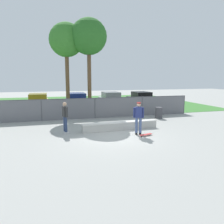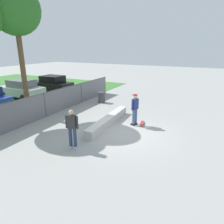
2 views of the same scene
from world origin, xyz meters
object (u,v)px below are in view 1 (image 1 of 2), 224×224
at_px(car_yellow, 38,102).
at_px(bystander, 65,116).
at_px(skateboarder, 139,117).
at_px(car_silver, 111,100).
at_px(car_black, 141,99).
at_px(trash_bin, 159,113).
at_px(car_blue, 77,101).
at_px(tree_near_left, 66,41).
at_px(concrete_ledge, 120,126).
at_px(tree_near_right, 89,37).
at_px(skateboard, 146,135).

relative_size(car_yellow, bystander, 2.32).
distance_m(skateboarder, car_silver, 11.37).
relative_size(car_black, trash_bin, 4.84).
distance_m(car_blue, car_silver, 3.68).
bearing_deg(car_blue, bystander, -101.32).
relative_size(tree_near_left, car_blue, 1.81).
bearing_deg(concrete_ledge, tree_near_right, 98.41).
distance_m(tree_near_right, car_silver, 7.57).
xyz_separation_m(concrete_ledge, skateboarder, (0.60, -1.40, 0.78)).
relative_size(tree_near_right, car_blue, 1.88).
distance_m(skateboard, bystander, 4.70).
xyz_separation_m(concrete_ledge, tree_near_right, (-0.84, 5.68, 6.12)).
relative_size(concrete_ledge, bystander, 2.66).
bearing_deg(bystander, tree_near_left, 83.12).
xyz_separation_m(tree_near_right, car_silver, (3.03, 4.18, -5.53)).
height_order(car_yellow, car_silver, same).
relative_size(tree_near_right, car_black, 1.88).
height_order(tree_near_left, car_silver, tree_near_left).
bearing_deg(car_black, tree_near_left, -160.92).
height_order(concrete_ledge, skateboarder, skateboarder).
bearing_deg(trash_bin, concrete_ledge, -145.54).
relative_size(skateboarder, skateboard, 2.23).
distance_m(skateboarder, tree_near_left, 9.94).
relative_size(car_yellow, car_blue, 1.00).
relative_size(skateboarder, bystander, 1.01).
height_order(tree_near_left, bystander, tree_near_left).
bearing_deg(bystander, skateboarder, -20.17).
height_order(concrete_ledge, trash_bin, trash_bin).
height_order(tree_near_right, car_blue, tree_near_right).
distance_m(skateboarder, car_black, 11.69).
bearing_deg(tree_near_left, car_black, 19.08).
relative_size(skateboarder, car_yellow, 0.44).
height_order(car_silver, bystander, bystander).
xyz_separation_m(tree_near_left, car_yellow, (-2.54, 3.03, -5.32)).
height_order(car_yellow, trash_bin, car_yellow).
distance_m(car_black, trash_bin, 6.57).
xyz_separation_m(concrete_ledge, trash_bin, (4.12, 2.83, 0.19)).
height_order(concrete_ledge, tree_near_right, tree_near_right).
distance_m(tree_near_right, trash_bin, 8.24).
relative_size(car_silver, car_black, 1.00).
xyz_separation_m(car_silver, trash_bin, (1.93, -7.03, -0.40)).
distance_m(concrete_ledge, car_blue, 9.54).
relative_size(car_blue, car_silver, 1.00).
bearing_deg(tree_near_left, skateboard, -67.44).
height_order(skateboard, car_yellow, car_yellow).
distance_m(concrete_ledge, car_silver, 10.12).
xyz_separation_m(tree_near_left, car_blue, (1.09, 2.90, -5.32)).
bearing_deg(car_black, trash_bin, -101.22).
bearing_deg(bystander, car_black, 46.54).
relative_size(skateboarder, tree_near_right, 0.23).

